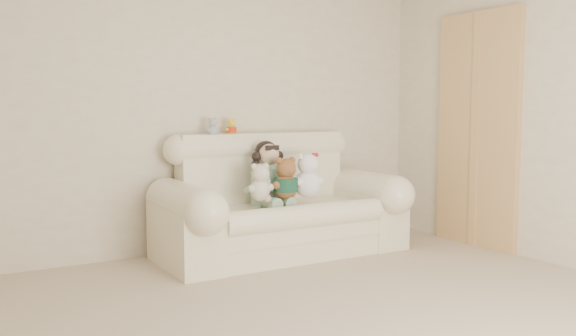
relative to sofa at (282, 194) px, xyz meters
The scene contains 9 objects.
wall_back 1.08m from the sofa, 136.71° to the left, with size 4.50×4.50×0.00m, color beige.
sofa is the anchor object (origin of this frame).
door_panel 1.87m from the sofa, 19.61° to the right, with size 0.06×0.90×2.10m, color tan.
seated_child 0.22m from the sofa, 138.03° to the left, with size 0.34×0.41×0.56m, color #30773F, non-canonical shape.
brown_teddy 0.24m from the sofa, 107.84° to the right, with size 0.26×0.20×0.41m, color brown, non-canonical shape.
white_cat 0.30m from the sofa, 39.80° to the right, with size 0.29×0.22×0.45m, color white, non-canonical shape.
cream_teddy 0.35m from the sofa, 155.59° to the right, with size 0.23×0.18×0.36m, color silver, non-canonical shape.
yellow_mini_bear 0.75m from the sofa, 128.08° to the left, with size 0.11×0.09×0.18m, color #FFEF35, non-canonical shape.
grey_mini_plush 0.84m from the sofa, 144.26° to the left, with size 0.12×0.09×0.19m, color #B2B2B9, non-canonical shape.
Camera 1 is at (-2.01, -2.43, 1.25)m, focal length 37.79 mm.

